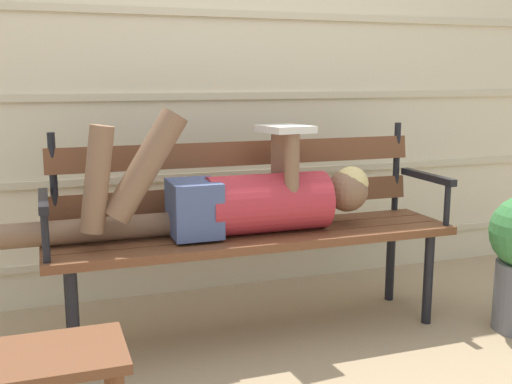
% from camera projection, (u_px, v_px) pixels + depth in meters
% --- Properties ---
extents(ground_plane, '(12.00, 12.00, 0.00)m').
position_uv_depth(ground_plane, '(268.00, 347.00, 2.59)').
color(ground_plane, tan).
extents(house_siding, '(4.54, 0.08, 2.48)m').
position_uv_depth(house_siding, '(213.00, 55.00, 3.14)').
color(house_siding, beige).
rests_on(house_siding, ground).
extents(park_bench, '(1.78, 0.44, 0.91)m').
position_uv_depth(park_bench, '(251.00, 218.00, 2.71)').
color(park_bench, brown).
rests_on(park_bench, ground).
extents(reclining_person, '(1.73, 0.26, 0.55)m').
position_uv_depth(reclining_person, '(235.00, 199.00, 2.60)').
color(reclining_person, '#B72D38').
extents(footstool, '(0.39, 0.30, 0.38)m').
position_uv_depth(footstool, '(57.00, 378.00, 1.70)').
color(footstool, brown).
rests_on(footstool, ground).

